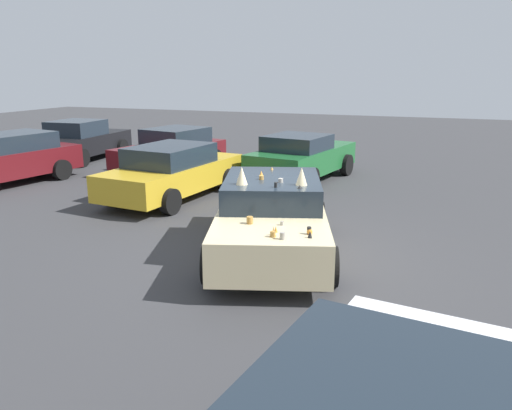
# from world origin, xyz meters

# --- Properties ---
(ground_plane) EXTENTS (60.00, 60.00, 0.00)m
(ground_plane) POSITION_xyz_m (0.00, 0.00, 0.00)
(ground_plane) COLOR #38383A
(art_car_decorated) EXTENTS (4.73, 3.07, 1.68)m
(art_car_decorated) POSITION_xyz_m (0.04, 0.01, 0.71)
(art_car_decorated) COLOR beige
(art_car_decorated) RESTS_ON ground
(parked_sedan_row_back_center) EXTENTS (4.25, 2.16, 1.48)m
(parked_sedan_row_back_center) POSITION_xyz_m (7.05, 9.86, 0.72)
(parked_sedan_row_back_center) COLOR black
(parked_sedan_row_back_center) RESTS_ON ground
(parked_sedan_far_right) EXTENTS (4.46, 2.59, 1.40)m
(parked_sedan_far_right) POSITION_xyz_m (6.49, 1.25, 0.71)
(parked_sedan_far_right) COLOR #1E602D
(parked_sedan_far_right) RESTS_ON ground
(parked_sedan_row_back_far) EXTENTS (4.75, 2.54, 1.47)m
(parked_sedan_row_back_far) POSITION_xyz_m (2.82, 9.20, 0.74)
(parked_sedan_row_back_far) COLOR #5B1419
(parked_sedan_row_back_far) RESTS_ON ground
(parked_sedan_near_right) EXTENTS (4.20, 2.56, 1.39)m
(parked_sedan_near_right) POSITION_xyz_m (6.38, 5.67, 0.71)
(parked_sedan_near_right) COLOR #5B1419
(parked_sedan_near_right) RESTS_ON ground
(parked_sedan_near_left) EXTENTS (4.53, 2.31, 1.39)m
(parked_sedan_near_left) POSITION_xyz_m (3.10, 3.77, 0.70)
(parked_sedan_near_left) COLOR gold
(parked_sedan_near_left) RESTS_ON ground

